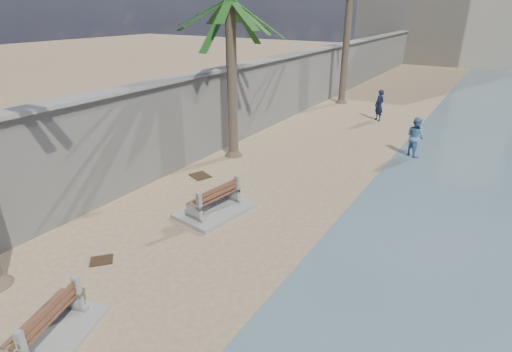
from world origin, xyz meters
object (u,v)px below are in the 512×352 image
at_px(bench_near, 45,324).
at_px(person_a, 380,103).
at_px(person_b, 416,135).
at_px(bench_far, 214,200).
at_px(palm_mid, 230,2).

relative_size(bench_near, person_a, 1.22).
distance_m(bench_near, person_b, 15.36).
height_order(person_a, person_b, person_a).
height_order(bench_near, bench_far, bench_far).
xyz_separation_m(bench_near, palm_mid, (-2.95, 10.68, 5.85)).
bearing_deg(bench_near, person_b, 75.70).
bearing_deg(palm_mid, person_b, 31.91).
distance_m(bench_near, bench_far, 6.00).
height_order(bench_far, palm_mid, palm_mid).
relative_size(bench_near, palm_mid, 0.34).
xyz_separation_m(bench_far, person_b, (4.22, 8.88, 0.54)).
relative_size(palm_mid, person_b, 3.76).
bearing_deg(person_b, bench_far, 103.11).
bearing_deg(person_b, palm_mid, 70.43).
distance_m(bench_near, person_a, 19.96).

